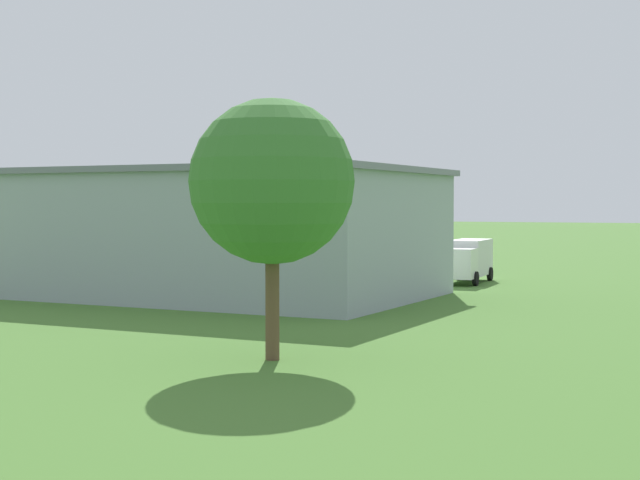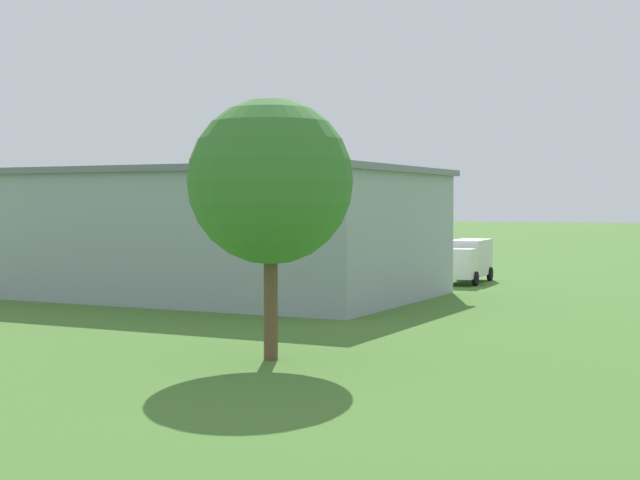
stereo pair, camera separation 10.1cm
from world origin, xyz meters
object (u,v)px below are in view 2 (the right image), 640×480
Objects in this scene: car_yellow at (12,259)px; tree_near_perimeter_road at (271,182)px; car_silver at (159,263)px; person_near_hangar_door at (223,265)px; person_walking_on_apron at (168,259)px; biplane at (348,228)px; truck_delivery_white at (467,259)px; person_by_parked_cars at (220,264)px; hangar at (205,232)px; car_black at (84,262)px.

tree_near_perimeter_road is (-40.29, 31.86, 5.35)m from car_yellow.
person_near_hangar_door is at bearing -168.39° from car_silver.
person_walking_on_apron reaches higher than car_yellow.
biplane reaches higher than truck_delivery_white.
car_silver reaches higher than person_by_parked_cars.
biplane is at bearing -128.78° from person_by_parked_cars.
car_yellow is 51.65m from tree_near_perimeter_road.
tree_near_perimeter_road reaches higher than hangar.
car_silver is 1.02× the size of car_yellow.
person_by_parked_cars is at bearing -167.84° from car_black.
person_by_parked_cars is 41.28m from tree_near_perimeter_road.
truck_delivery_white is at bearing 145.09° from biplane.
hangar is at bearing 146.50° from car_black.
car_black is 46.44m from tree_near_perimeter_road.
tree_near_perimeter_road is (-22.03, 34.48, 5.46)m from person_by_parked_cars.
car_yellow is 12.85m from person_walking_on_apron.
person_near_hangar_door is (-5.00, -1.03, -0.08)m from car_silver.
person_by_parked_cars is at bearing 157.21° from person_walking_on_apron.
person_near_hangar_door is (-19.26, -1.28, -0.08)m from car_yellow.
tree_near_perimeter_road is (-26.03, 32.11, 5.34)m from car_silver.
hangar is 24.75m from tree_near_perimeter_road.
person_walking_on_apron is 47.29m from tree_near_perimeter_road.
biplane is (0.37, -23.43, -0.30)m from hangar.
hangar is 3.88× the size of truck_delivery_white.
hangar reaches higher than car_silver.
person_walking_on_apron is (14.02, -17.43, -2.86)m from hangar.
car_yellow reaches higher than person_near_hangar_door.
truck_delivery_white is at bearing -175.42° from car_black.
tree_near_perimeter_road is at bearing 127.54° from person_walking_on_apron.
car_silver is at bearing 5.89° from truck_delivery_white.
truck_delivery_white is 0.77× the size of tree_near_perimeter_road.
car_yellow is (14.26, 0.25, -0.00)m from car_silver.
car_black is at bearing 0.19° from car_silver.
tree_near_perimeter_road reaches higher than car_yellow.
car_silver is at bearing 30.62° from person_by_parked_cars.
biplane is 11.57m from person_by_parked_cars.
person_near_hangar_door is at bearing -64.23° from hangar.
biplane is at bearing -148.41° from car_black.
person_by_parked_cars is at bearing -63.15° from hangar.
person_by_parked_cars is at bearing -171.83° from car_yellow.
truck_delivery_white is at bearing -179.83° from person_by_parked_cars.
car_black is 7.16m from car_yellow.
tree_near_perimeter_road reaches higher than biplane.
tree_near_perimeter_road is at bearing 109.10° from biplane.
person_by_parked_cars is at bearing 51.22° from biplane.
hangar is 22.41m from car_black.
person_walking_on_apron is 1.14× the size of person_by_parked_cars.
tree_near_perimeter_road is at bearing 135.92° from car_black.
biplane is 21.48m from car_black.
person_walking_on_apron is (26.14, -2.71, -0.72)m from truck_delivery_white.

